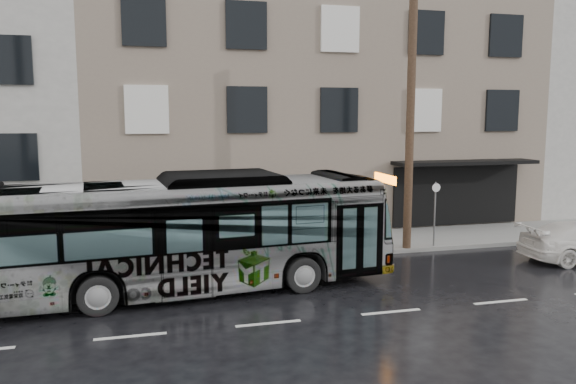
{
  "coord_description": "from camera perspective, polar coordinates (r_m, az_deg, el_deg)",
  "views": [
    {
      "loc": [
        -2.78,
        -15.15,
        4.95
      ],
      "look_at": [
        1.78,
        2.5,
        2.48
      ],
      "focal_mm": 35.0,
      "sensor_mm": 36.0,
      "label": 1
    }
  ],
  "objects": [
    {
      "name": "ground",
      "position": [
        16.18,
        -3.95,
        -10.13
      ],
      "size": [
        120.0,
        120.0,
        0.0
      ],
      "primitive_type": "plane",
      "color": "black",
      "rests_on": "ground"
    },
    {
      "name": "sidewalk",
      "position": [
        20.82,
        -6.44,
        -5.88
      ],
      "size": [
        90.0,
        3.6,
        0.15
      ],
      "primitive_type": "cube",
      "color": "gray",
      "rests_on": "ground"
    },
    {
      "name": "building_taupe",
      "position": [
        28.92,
        1.14,
        8.79
      ],
      "size": [
        20.0,
        12.0,
        11.0
      ],
      "primitive_type": "cube",
      "color": "#7A695E",
      "rests_on": "ground"
    },
    {
      "name": "utility_pole_front",
      "position": [
        20.65,
        12.3,
        6.7
      ],
      "size": [
        0.3,
        0.3,
        9.0
      ],
      "primitive_type": "cylinder",
      "color": "#4D3826",
      "rests_on": "sidewalk"
    },
    {
      "name": "sign_post",
      "position": [
        21.47,
        14.67,
        -2.2
      ],
      "size": [
        0.06,
        0.06,
        2.4
      ],
      "primitive_type": "cylinder",
      "color": "slate",
      "rests_on": "sidewalk"
    },
    {
      "name": "bus",
      "position": [
        16.07,
        -10.72,
        -4.2
      ],
      "size": [
        12.22,
        3.89,
        3.35
      ],
      "primitive_type": "imported",
      "rotation": [
        0.0,
        0.0,
        1.66
      ],
      "color": "#B2B2B2",
      "rests_on": "ground"
    }
  ]
}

